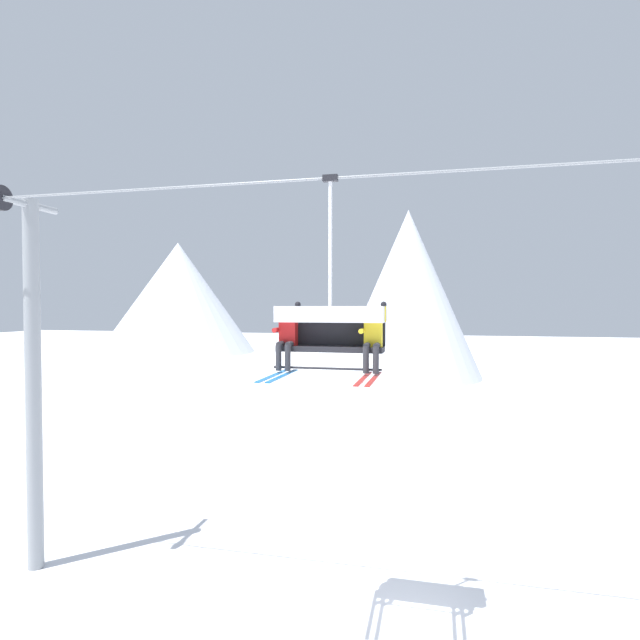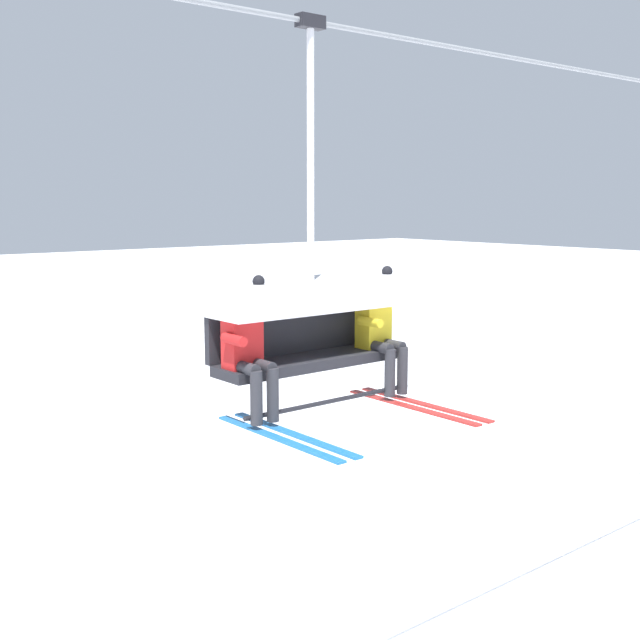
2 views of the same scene
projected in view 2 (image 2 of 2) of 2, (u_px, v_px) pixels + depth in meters
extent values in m
cylinder|color=gray|center=(463.00, 49.00, 8.65)|extent=(20.97, 0.05, 0.05)
cube|color=#232328|center=(311.00, 362.00, 7.80)|extent=(2.00, 0.48, 0.10)
cube|color=#232328|center=(293.00, 330.00, 7.97)|extent=(2.00, 0.08, 0.45)
cube|color=silver|center=(307.00, 295.00, 7.75)|extent=(2.04, 0.68, 0.30)
cylinder|color=black|center=(332.00, 401.00, 7.61)|extent=(2.00, 0.04, 0.04)
cylinder|color=silver|center=(311.00, 157.00, 7.51)|extent=(0.07, 0.07, 2.33)
cube|color=black|center=(310.00, 22.00, 7.33)|extent=(0.28, 0.12, 0.12)
cube|color=red|center=(242.00, 340.00, 7.23)|extent=(0.32, 0.22, 0.52)
sphere|color=black|center=(242.00, 300.00, 7.18)|extent=(0.22, 0.22, 0.22)
ellipsoid|color=black|center=(248.00, 301.00, 7.10)|extent=(0.17, 0.04, 0.08)
cylinder|color=#2D2D33|center=(245.00, 368.00, 7.08)|extent=(0.11, 0.34, 0.11)
cylinder|color=#2D2D33|center=(261.00, 365.00, 7.19)|extent=(0.11, 0.34, 0.11)
cylinder|color=#2D2D33|center=(256.00, 398.00, 6.98)|extent=(0.11, 0.11, 0.48)
cylinder|color=#2D2D33|center=(273.00, 395.00, 7.09)|extent=(0.11, 0.11, 0.48)
cube|color=#1E6BB2|center=(277.00, 438.00, 6.80)|extent=(0.09, 1.70, 0.02)
cube|color=#1E6BB2|center=(293.00, 434.00, 6.91)|extent=(0.09, 1.70, 0.02)
cylinder|color=red|center=(234.00, 340.00, 6.99)|extent=(0.09, 0.30, 0.09)
cylinder|color=red|center=(259.00, 300.00, 7.30)|extent=(0.09, 0.09, 0.30)
sphere|color=black|center=(259.00, 281.00, 7.27)|extent=(0.11, 0.11, 0.11)
cube|color=yellow|center=(373.00, 323.00, 8.25)|extent=(0.32, 0.22, 0.52)
sphere|color=silver|center=(374.00, 288.00, 8.20)|extent=(0.22, 0.22, 0.22)
ellipsoid|color=black|center=(381.00, 289.00, 8.12)|extent=(0.17, 0.04, 0.08)
cylinder|color=#2D2D33|center=(378.00, 347.00, 8.10)|extent=(0.11, 0.34, 0.11)
cylinder|color=#2D2D33|center=(391.00, 345.00, 8.21)|extent=(0.11, 0.34, 0.11)
cylinder|color=#2D2D33|center=(390.00, 373.00, 8.00)|extent=(0.11, 0.11, 0.48)
cylinder|color=#2D2D33|center=(402.00, 370.00, 8.11)|extent=(0.11, 0.11, 0.48)
cube|color=#B22823|center=(411.00, 407.00, 7.82)|extent=(0.09, 1.70, 0.02)
cube|color=#B22823|center=(423.00, 404.00, 7.93)|extent=(0.09, 1.70, 0.02)
cylinder|color=yellow|center=(370.00, 322.00, 8.01)|extent=(0.09, 0.30, 0.09)
cylinder|color=yellow|center=(387.00, 287.00, 8.31)|extent=(0.09, 0.09, 0.30)
sphere|color=black|center=(387.00, 271.00, 8.29)|extent=(0.11, 0.11, 0.11)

